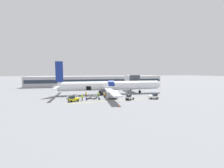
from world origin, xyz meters
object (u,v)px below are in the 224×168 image
airplane (109,86)px  suitcase_on_tarmac_spare (87,99)px  suitcase_on_tarmac_upright (99,99)px  baggage_tug_rear (73,99)px  baggage_cart_loading (92,97)px  ground_crew_loader_a (82,97)px  ground_crew_driver (98,95)px  baggage_tug_lead (130,97)px  baggage_cart_queued (73,97)px  ground_crew_supervisor (104,95)px  ground_crew_loader_b (86,94)px  baggage_tug_mid (154,96)px

airplane → suitcase_on_tarmac_spare: size_ratio=58.52×
suitcase_on_tarmac_upright → baggage_tug_rear: bearing=-171.6°
baggage_tug_rear → suitcase_on_tarmac_upright: baggage_tug_rear is taller
baggage_cart_loading → suitcase_on_tarmac_spare: bearing=-130.5°
ground_crew_loader_a → ground_crew_driver: ground_crew_loader_a is taller
baggage_tug_lead → ground_crew_driver: (-8.77, 5.63, 0.16)m
ground_crew_loader_a → suitcase_on_tarmac_spare: 1.43m
baggage_tug_rear → baggage_tug_lead: bearing=-2.8°
baggage_cart_queued → ground_crew_supervisor: size_ratio=2.74×
baggage_tug_lead → baggage_tug_rear: size_ratio=0.93×
baggage_tug_rear → ground_crew_loader_b: size_ratio=1.86×
baggage_cart_queued → suitcase_on_tarmac_spare: (4.12, -3.82, -0.23)m
suitcase_on_tarmac_spare → baggage_tug_mid: bearing=-5.5°
baggage_tug_rear → suitcase_on_tarmac_spare: size_ratio=4.65×
ground_crew_loader_a → baggage_cart_queued: bearing=125.5°
ground_crew_loader_b → ground_crew_loader_a: bearing=-102.3°
airplane → baggage_tug_mid: bearing=-43.9°
baggage_tug_mid → baggage_tug_lead: bearing=179.8°
ground_crew_loader_b → baggage_cart_queued: bearing=-163.3°
suitcase_on_tarmac_spare → ground_crew_loader_b: bearing=91.5°
baggage_cart_loading → ground_crew_supervisor: (3.81, 0.40, 0.27)m
ground_crew_driver → baggage_cart_loading: bearing=-139.7°
baggage_tug_mid → ground_crew_loader_a: 21.59m
ground_crew_driver → baggage_tug_mid: bearing=-18.9°
ground_crew_driver → ground_crew_loader_b: bearing=161.3°
baggage_tug_mid → ground_crew_driver: 17.49m
suitcase_on_tarmac_upright → baggage_tug_lead: bearing=-12.1°
ground_crew_loader_a → suitcase_on_tarmac_spare: size_ratio=2.57×
baggage_cart_loading → ground_crew_loader_a: 3.82m
ground_crew_driver → suitcase_on_tarmac_upright: ground_crew_driver is taller
ground_crew_driver → baggage_tug_rear: bearing=-146.8°
baggage_cart_loading → suitcase_on_tarmac_upright: baggage_cart_loading is taller
baggage_tug_mid → ground_crew_supervisor: bearing=163.2°
baggage_cart_loading → suitcase_on_tarmac_spare: size_ratio=5.36×
ground_crew_driver → suitcase_on_tarmac_upright: 3.80m
ground_crew_loader_b → suitcase_on_tarmac_upright: 6.36m
airplane → suitcase_on_tarmac_upright: (-4.71, -9.51, -2.74)m
ground_crew_loader_b → baggage_cart_loading: bearing=-56.8°
airplane → ground_crew_supervisor: (-2.81, -6.99, -2.18)m
baggage_tug_mid → ground_crew_driver: bearing=161.1°
suitcase_on_tarmac_upright → ground_crew_supervisor: bearing=52.9°
baggage_tug_rear → ground_crew_supervisor: baggage_tug_rear is taller
ground_crew_loader_b → suitcase_on_tarmac_spare: ground_crew_loader_b is taller
baggage_tug_lead → ground_crew_loader_a: bearing=172.8°
ground_crew_loader_b → suitcase_on_tarmac_upright: bearing=-52.8°
baggage_tug_lead → ground_crew_loader_a: size_ratio=1.69×
ground_crew_supervisor → ground_crew_loader_a: bearing=-158.7°
baggage_tug_rear → suitcase_on_tarmac_spare: (3.68, 1.11, -0.40)m
baggage_tug_lead → baggage_cart_loading: baggage_tug_lead is taller
baggage_tug_mid → baggage_cart_loading: bearing=167.7°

